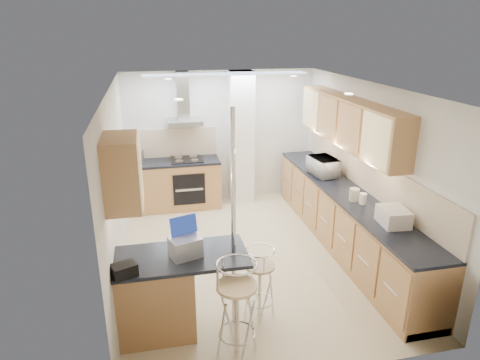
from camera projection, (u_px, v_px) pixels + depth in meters
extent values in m
plane|color=#CAB086|center=(249.00, 255.00, 6.41)|extent=(4.80, 4.80, 0.00)
cube|color=silver|center=(221.00, 137.00, 8.20)|extent=(3.60, 0.04, 2.50)
cube|color=silver|center=(313.00, 264.00, 3.79)|extent=(3.60, 0.04, 2.50)
cube|color=silver|center=(117.00, 186.00, 5.64)|extent=(0.04, 4.80, 2.50)
cube|color=silver|center=(367.00, 169.00, 6.35)|extent=(0.04, 4.80, 2.50)
cube|color=white|center=(251.00, 87.00, 5.58)|extent=(3.60, 4.80, 0.02)
cube|color=#BE774C|center=(349.00, 122.00, 6.48)|extent=(0.34, 3.00, 0.72)
cube|color=#BE774C|center=(122.00, 172.00, 4.22)|extent=(0.34, 0.62, 0.72)
cube|color=beige|center=(366.00, 173.00, 6.37)|extent=(0.03, 4.40, 0.56)
cube|color=beige|center=(171.00, 143.00, 8.02)|extent=(1.70, 0.03, 0.56)
cube|color=white|center=(241.00, 138.00, 8.09)|extent=(0.45, 0.40, 2.50)
cube|color=#AFB1B4|center=(185.00, 122.00, 7.71)|extent=(0.62, 0.48, 0.08)
cube|color=#AFB1B4|center=(183.00, 96.00, 7.69)|extent=(0.22, 0.20, 0.88)
cylinder|color=silver|center=(233.00, 224.00, 4.55)|extent=(0.05, 0.05, 2.50)
cube|color=black|center=(189.00, 189.00, 7.77)|extent=(0.58, 0.02, 0.58)
cube|color=black|center=(187.00, 160.00, 7.90)|extent=(0.58, 0.50, 0.02)
cube|color=tan|center=(226.00, 74.00, 7.24)|extent=(2.80, 0.35, 0.02)
cube|color=#BE774C|center=(344.00, 220.00, 6.57)|extent=(0.60, 4.40, 0.88)
cube|color=black|center=(347.00, 192.00, 6.41)|extent=(0.63, 4.40, 0.04)
cube|color=#BE774C|center=(174.00, 185.00, 8.01)|extent=(1.70, 0.60, 0.88)
cube|color=black|center=(173.00, 162.00, 7.86)|extent=(1.70, 0.63, 0.04)
cube|color=#BE774C|center=(181.00, 295.00, 4.70)|extent=(1.35, 0.62, 0.90)
cube|color=black|center=(179.00, 257.00, 4.55)|extent=(1.47, 0.72, 0.04)
imported|color=white|center=(324.00, 167.00, 7.03)|extent=(0.44, 0.59, 0.30)
cube|color=#A0A2A8|center=(185.00, 247.00, 4.49)|extent=(0.37, 0.32, 0.22)
cube|color=black|center=(124.00, 270.00, 4.15)|extent=(0.28, 0.24, 0.13)
cylinder|color=beige|center=(326.00, 164.00, 7.35)|extent=(0.14, 0.14, 0.20)
cylinder|color=beige|center=(316.00, 161.00, 7.61)|extent=(0.14, 0.14, 0.15)
cylinder|color=#B7B093|center=(354.00, 195.00, 6.01)|extent=(0.17, 0.17, 0.18)
cylinder|color=white|center=(363.00, 199.00, 5.91)|extent=(0.11, 0.11, 0.15)
cube|color=beige|center=(393.00, 217.00, 5.28)|extent=(0.35, 0.42, 0.21)
cylinder|color=#AFB1B4|center=(139.00, 156.00, 7.68)|extent=(0.16, 0.16, 0.24)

